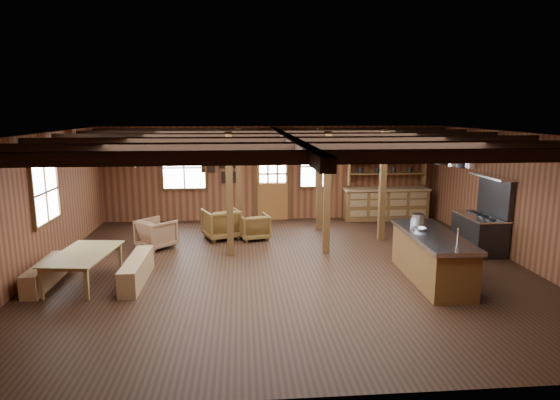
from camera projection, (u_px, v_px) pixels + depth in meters
name	position (u px, v px, depth m)	size (l,w,h in m)	color
room	(287.00, 203.00, 9.54)	(10.04, 9.04, 2.84)	black
ceiling_joists	(287.00, 139.00, 9.47)	(9.80, 8.82, 0.18)	black
timber_posts	(300.00, 186.00, 11.62)	(3.95, 2.35, 2.80)	#432813
back_door	(273.00, 191.00, 14.00)	(1.02, 0.08, 2.15)	brown
window_back_left	(184.00, 168.00, 13.66)	(1.32, 0.06, 1.32)	white
window_back_right	(316.00, 166.00, 13.98)	(1.02, 0.06, 1.32)	white
window_left	(45.00, 192.00, 9.59)	(0.14, 1.24, 1.32)	white
notice_boards	(222.00, 166.00, 13.74)	(1.08, 0.03, 0.90)	beige
back_counter	(386.00, 200.00, 14.09)	(2.55, 0.60, 2.45)	brown
pendant_lamps	(180.00, 157.00, 10.18)	(1.86, 2.36, 0.66)	#2A2A2D
pot_rack	(444.00, 158.00, 9.92)	(0.34, 3.00, 0.45)	#2A2A2D
kitchen_island	(432.00, 257.00, 9.03)	(0.93, 2.52, 1.20)	brown
step_stool	(425.00, 253.00, 10.10)	(0.50, 0.36, 0.45)	brown
commercial_range	(482.00, 226.00, 10.92)	(0.77, 1.45, 1.79)	#2A2A2D
dining_table	(86.00, 268.00, 8.87)	(1.74, 0.97, 0.61)	olive
bench_wall	(45.00, 274.00, 8.82)	(0.30, 1.58, 0.43)	brown
bench_aisle	(137.00, 270.00, 8.96)	(0.33, 1.75, 0.48)	brown
armchair_a	(221.00, 224.00, 12.01)	(0.83, 0.86, 0.78)	brown
armchair_b	(254.00, 227.00, 11.97)	(0.70, 0.72, 0.65)	brown
armchair_c	(156.00, 234.00, 11.19)	(0.75, 0.77, 0.70)	brown
counter_pot	(418.00, 218.00, 9.91)	(0.26, 0.26, 0.16)	silver
bowl	(420.00, 229.00, 9.15)	(0.24, 0.24, 0.06)	silver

